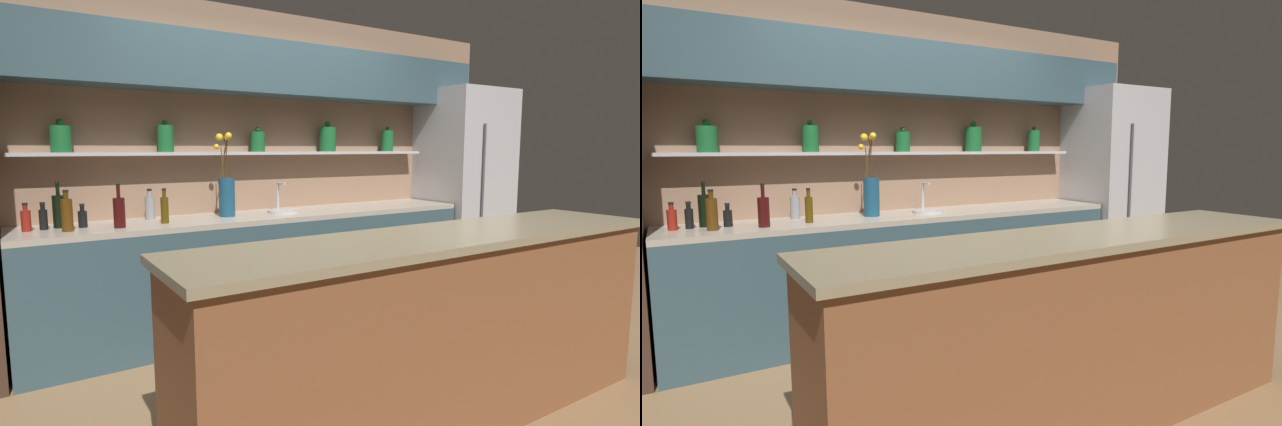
{
  "view_description": "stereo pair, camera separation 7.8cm",
  "coord_description": "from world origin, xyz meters",
  "views": [
    {
      "loc": [
        -1.86,
        -2.38,
        1.45
      ],
      "look_at": [
        -0.15,
        0.31,
        1.03
      ],
      "focal_mm": 28.0,
      "sensor_mm": 36.0,
      "label": 1
    },
    {
      "loc": [
        -1.8,
        -2.43,
        1.45
      ],
      "look_at": [
        -0.15,
        0.31,
        1.03
      ],
      "focal_mm": 28.0,
      "sensor_mm": 36.0,
      "label": 2
    }
  ],
  "objects": [
    {
      "name": "bottle_spirit_7",
      "position": [
        -1.54,
        1.14,
        1.03
      ],
      "size": [
        0.07,
        0.07,
        0.27
      ],
      "color": "#4C2D0C",
      "rests_on": "back_counter_unit"
    },
    {
      "name": "bottle_oil_6",
      "position": [
        -0.92,
        1.16,
        1.02
      ],
      "size": [
        0.05,
        0.05,
        0.25
      ],
      "color": "#47380A",
      "rests_on": "back_counter_unit"
    },
    {
      "name": "bottle_sauce_1",
      "position": [
        -1.44,
        1.27,
        0.98
      ],
      "size": [
        0.06,
        0.06,
        0.16
      ],
      "color": "black",
      "rests_on": "back_counter_unit"
    },
    {
      "name": "bottle_wine_5",
      "position": [
        -1.57,
        1.34,
        1.04
      ],
      "size": [
        0.08,
        0.08,
        0.31
      ],
      "color": "black",
      "rests_on": "back_counter_unit"
    },
    {
      "name": "flower_vase",
      "position": [
        -0.41,
        1.27,
        1.12
      ],
      "size": [
        0.15,
        0.17,
        0.65
      ],
      "color": "navy",
      "rests_on": "back_counter_unit"
    },
    {
      "name": "bottle_spirit_8",
      "position": [
        -0.96,
        1.42,
        1.01
      ],
      "size": [
        0.07,
        0.07,
        0.23
      ],
      "color": "gray",
      "rests_on": "back_counter_unit"
    },
    {
      "name": "back_wall_unit",
      "position": [
        -0.0,
        1.53,
        1.55
      ],
      "size": [
        5.2,
        0.44,
        2.6
      ],
      "color": "#937056",
      "rests_on": "ground_plane"
    },
    {
      "name": "bottle_sauce_3",
      "position": [
        -1.67,
        1.3,
        1.0
      ],
      "size": [
        0.05,
        0.05,
        0.18
      ],
      "color": "black",
      "rests_on": "back_counter_unit"
    },
    {
      "name": "island_counter",
      "position": [
        0.0,
        -0.61,
        0.51
      ],
      "size": [
        2.83,
        0.61,
        1.02
      ],
      "color": "brown",
      "rests_on": "ground_plane"
    },
    {
      "name": "ground_plane",
      "position": [
        0.0,
        0.0,
        0.0
      ],
      "size": [
        12.0,
        12.0,
        0.0
      ],
      "primitive_type": "plane",
      "color": "olive"
    },
    {
      "name": "bottle_sauce_2",
      "position": [
        -1.21,
        1.25,
        0.99
      ],
      "size": [
        0.06,
        0.06,
        0.18
      ],
      "color": "maroon",
      "rests_on": "back_counter_unit"
    },
    {
      "name": "back_counter_unit",
      "position": [
        -0.07,
        1.24,
        0.46
      ],
      "size": [
        3.66,
        0.62,
        0.92
      ],
      "color": "#334C56",
      "rests_on": "ground_plane"
    },
    {
      "name": "bottle_wine_4",
      "position": [
        -1.23,
        1.12,
        1.03
      ],
      "size": [
        0.08,
        0.08,
        0.29
      ],
      "color": "#380C0C",
      "rests_on": "back_counter_unit"
    },
    {
      "name": "refrigerator",
      "position": [
        2.19,
        1.2,
        1.02
      ],
      "size": [
        0.82,
        0.73,
        2.04
      ],
      "color": "#B7B7BC",
      "rests_on": "ground_plane"
    },
    {
      "name": "bottle_sauce_0",
      "position": [
        -1.76,
        1.28,
        1.0
      ],
      "size": [
        0.06,
        0.06,
        0.18
      ],
      "color": "maroon",
      "rests_on": "back_counter_unit"
    },
    {
      "name": "sink_fixture",
      "position": [
        0.08,
        1.25,
        0.95
      ],
      "size": [
        0.26,
        0.26,
        0.25
      ],
      "color": "#B7B7BC",
      "rests_on": "back_counter_unit"
    }
  ]
}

